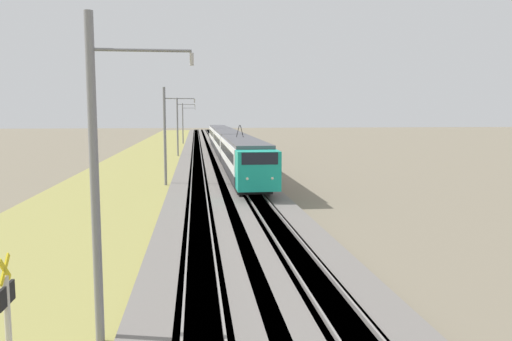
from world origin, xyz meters
TOP-DOWN VIEW (x-y plane):
  - ballast_main at (50.00, 0.00)m, footprint 240.00×4.40m
  - ballast_adjacent at (50.00, -3.80)m, footprint 240.00×4.40m
  - track_main at (50.00, 0.00)m, footprint 240.00×1.57m
  - track_adjacent at (50.00, -3.80)m, footprint 240.00×1.57m
  - grass_verge at (50.00, 6.02)m, footprint 240.00×10.92m
  - passenger_train at (56.62, -3.80)m, footprint 63.12×2.88m
  - crossing_signal_aux at (3.17, 3.46)m, footprint 0.70×0.23m
  - catenary_mast_near at (6.75, 2.53)m, footprint 0.22×2.56m
  - catenary_mast_mid at (34.89, 2.53)m, footprint 0.22×2.56m
  - catenary_mast_far at (63.03, 2.53)m, footprint 0.22×2.56m
  - catenary_mast_distant at (91.16, 2.53)m, footprint 0.22×2.56m

SIDE VIEW (x-z plane):
  - grass_verge at x=50.00m, z-range 0.00..0.12m
  - ballast_main at x=50.00m, z-range 0.00..0.30m
  - ballast_adjacent at x=50.00m, z-range 0.00..0.30m
  - track_main at x=50.00m, z-range -0.07..0.38m
  - track_adjacent at x=50.00m, z-range -0.07..0.38m
  - crossing_signal_aux at x=3.17m, z-range 0.38..3.82m
  - passenger_train at x=56.62m, z-range -0.17..4.69m
  - catenary_mast_distant at x=91.16m, z-range 0.14..7.97m
  - catenary_mast_mid at x=34.89m, z-range 0.14..8.12m
  - catenary_mast_far at x=63.03m, z-range 0.14..8.15m
  - catenary_mast_near at x=6.75m, z-range 0.14..8.44m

